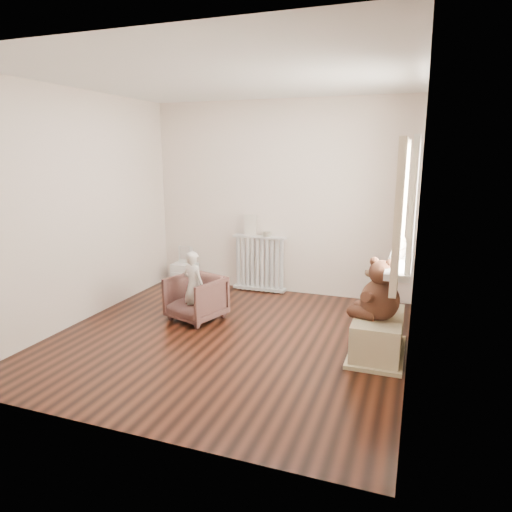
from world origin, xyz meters
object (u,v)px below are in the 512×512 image
(toy_bench, at_px, (378,334))
(plush_cat, at_px, (400,248))
(armchair, at_px, (196,298))
(child, at_px, (194,286))
(radiator, at_px, (260,264))
(teddy_bear, at_px, (381,290))
(toy_vanity, at_px, (185,266))

(toy_bench, relative_size, plush_cat, 3.20)
(armchair, xyz_separation_m, child, (0.00, -0.05, 0.16))
(radiator, xyz_separation_m, teddy_bear, (1.77, -1.64, 0.28))
(child, height_order, toy_bench, child)
(armchair, xyz_separation_m, plush_cat, (2.22, 0.05, 0.74))
(toy_vanity, bearing_deg, toy_bench, -27.54)
(radiator, bearing_deg, toy_vanity, -178.53)
(child, bearing_deg, toy_bench, -167.69)
(child, distance_m, teddy_bear, 2.12)
(toy_vanity, height_order, armchair, toy_vanity)
(armchair, bearing_deg, radiator, 93.82)
(child, height_order, teddy_bear, teddy_bear)
(radiator, distance_m, toy_vanity, 1.18)
(armchair, height_order, plush_cat, plush_cat)
(armchair, bearing_deg, child, -72.35)
(toy_bench, bearing_deg, armchair, 173.29)
(radiator, relative_size, teddy_bear, 1.38)
(plush_cat, bearing_deg, radiator, 153.78)
(toy_vanity, bearing_deg, armchair, -56.59)
(armchair, relative_size, plush_cat, 2.19)
(toy_vanity, relative_size, child, 0.69)
(radiator, height_order, teddy_bear, teddy_bear)
(toy_bench, height_order, teddy_bear, teddy_bear)
(teddy_bear, height_order, plush_cat, plush_cat)
(radiator, xyz_separation_m, plush_cat, (1.90, -1.26, 0.61))
(radiator, relative_size, child, 0.98)
(armchair, relative_size, teddy_bear, 1.00)
(plush_cat, bearing_deg, child, -170.02)
(child, xyz_separation_m, plush_cat, (2.22, 0.10, 0.58))
(child, distance_m, plush_cat, 2.30)
(toy_bench, bearing_deg, plush_cat, 64.90)
(armchair, xyz_separation_m, teddy_bear, (2.09, -0.32, 0.41))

